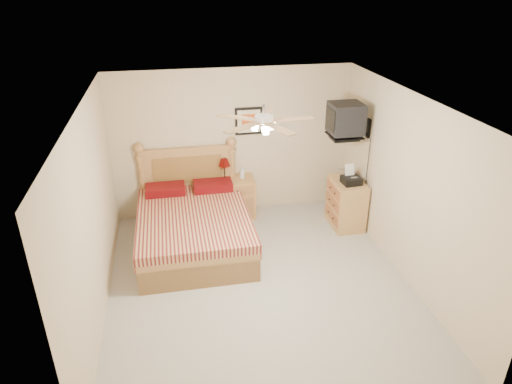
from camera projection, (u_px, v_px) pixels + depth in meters
floor at (259, 284)px, 6.22m from camera, size 4.50×4.50×0.00m
ceiling at (260, 104)px, 5.13m from camera, size 4.00×4.50×0.04m
wall_back at (233, 143)px, 7.66m from camera, size 4.00×0.04×2.50m
wall_front at (316, 326)px, 3.69m from camera, size 4.00×0.04×2.50m
wall_left at (92, 218)px, 5.33m from camera, size 0.04×4.50×2.50m
wall_right at (408, 189)px, 6.02m from camera, size 0.04×4.50×2.50m
bed at (193, 207)px, 6.77m from camera, size 1.63×2.14×1.38m
nightstand at (235, 197)px, 7.84m from camera, size 0.64×0.48×0.69m
table_lamp at (225, 169)px, 7.63m from camera, size 0.23×0.23×0.36m
lotion_bottle at (242, 172)px, 7.66m from camera, size 0.11×0.12×0.23m
framed_picture at (249, 121)px, 7.53m from camera, size 0.46×0.04×0.46m
dresser at (346, 203)px, 7.51m from camera, size 0.48×0.69×0.81m
fax_machine at (352, 175)px, 7.18m from camera, size 0.30×0.31×0.30m
magazine_lower at (343, 174)px, 7.55m from camera, size 0.27×0.32×0.03m
magazine_upper at (342, 172)px, 7.57m from camera, size 0.24×0.31×0.02m
wall_tv at (355, 120)px, 6.92m from camera, size 0.56×0.46×0.58m
ceiling_fan at (264, 121)px, 5.02m from camera, size 1.14×1.14×0.28m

